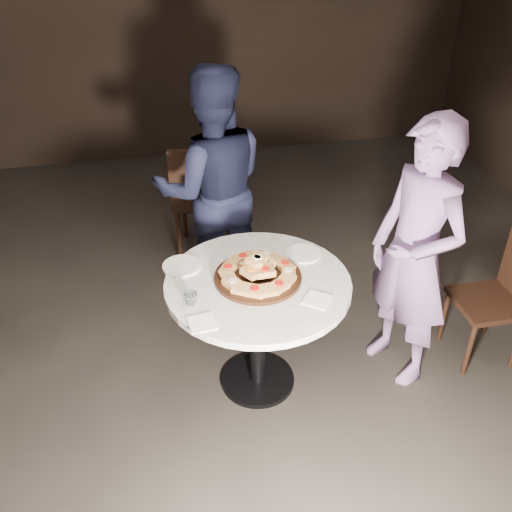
{
  "coord_description": "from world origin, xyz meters",
  "views": [
    {
      "loc": [
        -0.47,
        -2.48,
        2.58
      ],
      "look_at": [
        0.04,
        0.01,
        0.89
      ],
      "focal_mm": 40.0,
      "sensor_mm": 36.0,
      "label": 1
    }
  ],
  "objects_px": {
    "chair_right": "(502,293)",
    "diner_teal": "(415,257)",
    "serving_board": "(258,277)",
    "table": "(258,302)",
    "diner_navy": "(212,189)",
    "chair_far": "(203,194)",
    "focaccia_pile": "(258,270)",
    "water_glass": "(191,299)"
  },
  "relations": [
    {
      "from": "table",
      "to": "diner_navy",
      "type": "distance_m",
      "value": 1.02
    },
    {
      "from": "table",
      "to": "serving_board",
      "type": "height_order",
      "value": "serving_board"
    },
    {
      "from": "chair_right",
      "to": "diner_teal",
      "type": "relative_size",
      "value": 0.5
    },
    {
      "from": "chair_right",
      "to": "chair_far",
      "type": "bearing_deg",
      "value": -131.85
    },
    {
      "from": "table",
      "to": "serving_board",
      "type": "distance_m",
      "value": 0.15
    },
    {
      "from": "chair_far",
      "to": "diner_navy",
      "type": "xyz_separation_m",
      "value": [
        0.02,
        -0.46,
        0.27
      ]
    },
    {
      "from": "chair_far",
      "to": "diner_navy",
      "type": "distance_m",
      "value": 0.53
    },
    {
      "from": "chair_far",
      "to": "diner_teal",
      "type": "height_order",
      "value": "diner_teal"
    },
    {
      "from": "serving_board",
      "to": "chair_right",
      "type": "relative_size",
      "value": 0.58
    },
    {
      "from": "water_glass",
      "to": "diner_navy",
      "type": "relative_size",
      "value": 0.04
    },
    {
      "from": "water_glass",
      "to": "diner_teal",
      "type": "relative_size",
      "value": 0.04
    },
    {
      "from": "focaccia_pile",
      "to": "chair_far",
      "type": "xyz_separation_m",
      "value": [
        -0.13,
        1.42,
        -0.25
      ]
    },
    {
      "from": "focaccia_pile",
      "to": "table",
      "type": "bearing_deg",
      "value": -104.42
    },
    {
      "from": "table",
      "to": "diner_teal",
      "type": "bearing_deg",
      "value": -1.85
    },
    {
      "from": "table",
      "to": "focaccia_pile",
      "type": "bearing_deg",
      "value": 75.58
    },
    {
      "from": "chair_far",
      "to": "chair_right",
      "type": "height_order",
      "value": "chair_far"
    },
    {
      "from": "serving_board",
      "to": "water_glass",
      "type": "distance_m",
      "value": 0.4
    },
    {
      "from": "focaccia_pile",
      "to": "serving_board",
      "type": "bearing_deg",
      "value": -123.32
    },
    {
      "from": "serving_board",
      "to": "chair_right",
      "type": "bearing_deg",
      "value": -1.83
    },
    {
      "from": "table",
      "to": "diner_teal",
      "type": "relative_size",
      "value": 0.69
    },
    {
      "from": "focaccia_pile",
      "to": "diner_teal",
      "type": "distance_m",
      "value": 0.88
    },
    {
      "from": "table",
      "to": "chair_right",
      "type": "distance_m",
      "value": 1.52
    },
    {
      "from": "focaccia_pile",
      "to": "diner_teal",
      "type": "height_order",
      "value": "diner_teal"
    },
    {
      "from": "diner_navy",
      "to": "focaccia_pile",
      "type": "bearing_deg",
      "value": 97.37
    },
    {
      "from": "chair_far",
      "to": "diner_teal",
      "type": "bearing_deg",
      "value": 135.55
    },
    {
      "from": "diner_teal",
      "to": "chair_far",
      "type": "bearing_deg",
      "value": -165.85
    },
    {
      "from": "chair_far",
      "to": "chair_right",
      "type": "distance_m",
      "value": 2.21
    },
    {
      "from": "diner_teal",
      "to": "diner_navy",
      "type": "bearing_deg",
      "value": -156.07
    },
    {
      "from": "water_glass",
      "to": "diner_navy",
      "type": "bearing_deg",
      "value": 76.45
    },
    {
      "from": "water_glass",
      "to": "diner_teal",
      "type": "height_order",
      "value": "diner_teal"
    },
    {
      "from": "table",
      "to": "serving_board",
      "type": "xyz_separation_m",
      "value": [
        0.0,
        0.02,
        0.15
      ]
    },
    {
      "from": "focaccia_pile",
      "to": "chair_far",
      "type": "relative_size",
      "value": 0.44
    },
    {
      "from": "diner_navy",
      "to": "water_glass",
      "type": "bearing_deg",
      "value": 77.23
    },
    {
      "from": "water_glass",
      "to": "diner_navy",
      "type": "xyz_separation_m",
      "value": [
        0.27,
        1.11,
        0.04
      ]
    },
    {
      "from": "chair_right",
      "to": "diner_teal",
      "type": "distance_m",
      "value": 0.72
    },
    {
      "from": "focaccia_pile",
      "to": "chair_far",
      "type": "distance_m",
      "value": 1.45
    },
    {
      "from": "table",
      "to": "diner_navy",
      "type": "height_order",
      "value": "diner_navy"
    },
    {
      "from": "water_glass",
      "to": "diner_navy",
      "type": "distance_m",
      "value": 1.15
    },
    {
      "from": "table",
      "to": "focaccia_pile",
      "type": "relative_size",
      "value": 2.62
    },
    {
      "from": "table",
      "to": "chair_right",
      "type": "relative_size",
      "value": 1.38
    },
    {
      "from": "chair_far",
      "to": "water_glass",
      "type": "bearing_deg",
      "value": 92.1
    },
    {
      "from": "chair_right",
      "to": "diner_navy",
      "type": "height_order",
      "value": "diner_navy"
    }
  ]
}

